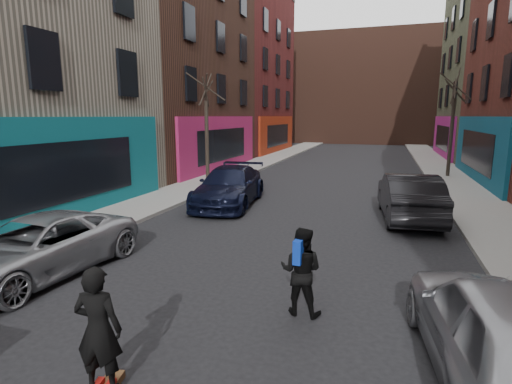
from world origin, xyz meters
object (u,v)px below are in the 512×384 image
Objects in this scene: parked_right_end at (409,197)px; parked_right_far at (505,334)px; tree_right_far at (453,116)px; pedestrian at (301,271)px; parked_left_far at (36,247)px; skateboarder at (98,330)px; tree_left_far at (206,119)px; parked_left_end at (229,186)px.

parked_right_far is at bearing 88.98° from parked_right_end.
tree_right_far is 4.23× the size of pedestrian.
skateboarder reaches higher than parked_left_far.
parked_right_end is (9.74, -4.73, -2.58)m from tree_left_far.
parked_right_end is at bearing -122.06° from skateboarder.
parked_right_end is (6.74, -0.27, 0.04)m from parked_left_end.
parked_right_far is at bearing -95.66° from tree_right_far.
tree_left_far is 1.24× the size of parked_left_end.
parked_left_end is 11.27m from skateboarder.
parked_right_far is at bearing -3.13° from parked_left_far.
pedestrian reaches higher than parked_left_end.
parked_left_far is (1.60, -12.56, -2.72)m from tree_left_far.
tree_left_far is at bearing -55.23° from pedestrian.
parked_right_end is at bearing -103.93° from tree_right_far.
tree_right_far is at bearing -101.11° from pedestrian.
tree_right_far reaches higher than parked_left_end.
pedestrian is (-2.19, -7.75, 0.01)m from parked_right_end.
tree_left_far reaches higher than parked_left_end.
parked_right_far is (-1.95, -19.69, -2.76)m from tree_right_far.
tree_left_far reaches higher than parked_right_end.
tree_right_far is at bearing -109.46° from parked_right_end.
pedestrian is (7.55, -12.48, -2.57)m from tree_left_far.
tree_left_far is at bearing -154.18° from tree_right_far.
parked_left_end is at bearing -7.85° from parked_right_end.
skateboarder is at bearing 13.49° from parked_right_far.
parked_left_far is at bearing 4.35° from pedestrian.
tree_right_far is 22.62m from skateboarder.
pedestrian is at bearing -28.80° from parked_right_far.
parked_right_far is 2.75× the size of skateboarder.
tree_right_far is at bearing 41.66° from parked_left_end.
pedestrian reaches higher than parked_right_far.
parked_left_end is 6.75m from parked_right_end.
tree_left_far reaches higher than skateboarder.
tree_left_far is 3.94× the size of skateboarder.
skateboarder is at bearing 60.02° from pedestrian.
parked_right_end is (-2.66, -10.73, -2.73)m from tree_right_far.
parked_left_far is at bearing -13.38° from parked_right_far.
tree_left_far is 17.42m from parked_right_far.
tree_left_far is at bearing -80.92° from skateboarder.
parked_right_far is 0.93× the size of parked_right_end.
parked_left_far is at bearing 38.36° from parked_right_end.
parked_right_far reaches higher than parked_left_end.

